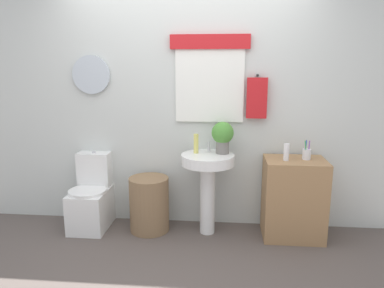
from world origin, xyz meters
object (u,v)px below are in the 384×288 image
at_px(toilet, 92,199).
at_px(pedestal_sink, 208,174).
at_px(laundry_hamper, 149,204).
at_px(lotion_bottle, 286,152).
at_px(soap_bottle, 196,144).
at_px(wooden_cabinet, 293,198).
at_px(potted_plant, 223,135).
at_px(toothbrush_cup, 307,154).

distance_m(toilet, pedestal_sink, 1.26).
relative_size(laundry_hamper, lotion_bottle, 3.45).
distance_m(toilet, soap_bottle, 1.26).
bearing_deg(soap_bottle, toilet, -179.23).
distance_m(toilet, wooden_cabinet, 2.06).
bearing_deg(soap_bottle, pedestal_sink, -22.62).
bearing_deg(toilet, wooden_cabinet, -0.98).
xyz_separation_m(laundry_hamper, wooden_cabinet, (1.44, 0.00, 0.11)).
relative_size(laundry_hamper, soap_bottle, 2.93).
xyz_separation_m(toilet, potted_plant, (1.35, 0.02, 0.70)).
bearing_deg(laundry_hamper, toothbrush_cup, 0.75).
distance_m(pedestal_sink, potted_plant, 0.42).
relative_size(toilet, potted_plant, 2.49).
relative_size(wooden_cabinet, lotion_bottle, 4.84).
bearing_deg(toilet, potted_plant, 1.04).
xyz_separation_m(pedestal_sink, soap_bottle, (-0.12, 0.05, 0.30)).
distance_m(toilet, lotion_bottle, 2.04).
bearing_deg(potted_plant, lotion_bottle, -9.42).
relative_size(pedestal_sink, toothbrush_cup, 4.42).
bearing_deg(wooden_cabinet, pedestal_sink, 180.00).
height_order(soap_bottle, lotion_bottle, soap_bottle).
height_order(wooden_cabinet, lotion_bottle, lotion_bottle).
bearing_deg(laundry_hamper, pedestal_sink, 0.00).
relative_size(soap_bottle, toothbrush_cup, 1.04).
distance_m(lotion_bottle, toothbrush_cup, 0.21).
relative_size(laundry_hamper, potted_plant, 1.78).
bearing_deg(soap_bottle, potted_plant, 2.20).
bearing_deg(toothbrush_cup, toilet, 179.60).
bearing_deg(laundry_hamper, lotion_bottle, -1.71).
bearing_deg(wooden_cabinet, potted_plant, 175.13).
bearing_deg(potted_plant, toilet, -178.96).
bearing_deg(lotion_bottle, pedestal_sink, 176.92).
height_order(laundry_hamper, pedestal_sink, pedestal_sink).
relative_size(toilet, wooden_cabinet, 1.00).
relative_size(laundry_hamper, wooden_cabinet, 0.71).
bearing_deg(lotion_bottle, soap_bottle, 174.05).
bearing_deg(pedestal_sink, lotion_bottle, -3.08).
bearing_deg(toothbrush_cup, lotion_bottle, -163.43).
distance_m(laundry_hamper, lotion_bottle, 1.46).
height_order(toilet, toothbrush_cup, toothbrush_cup).
bearing_deg(potted_plant, laundry_hamper, -175.34).
relative_size(toilet, soap_bottle, 4.11).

